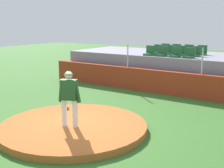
{
  "coord_description": "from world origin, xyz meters",
  "views": [
    {
      "loc": [
        5.93,
        -6.48,
        3.29
      ],
      "look_at": [
        0.0,
        2.13,
        1.1
      ],
      "focal_mm": 47.07,
      "sensor_mm": 36.0,
      "label": 1
    }
  ],
  "objects": [
    {
      "name": "fence_post_right",
      "position": [
        2.01,
        6.08,
        1.67
      ],
      "size": [
        0.06,
        0.06,
        1.16
      ],
      "primitive_type": "cylinder",
      "color": "silver",
      "rests_on": "brick_barrier"
    },
    {
      "name": "stadium_chair_8",
      "position": [
        -1.03,
        8.9,
        1.79
      ],
      "size": [
        0.48,
        0.44,
        0.5
      ],
      "rotation": [
        0.0,
        0.0,
        3.14
      ],
      "color": "#275D36",
      "rests_on": "bleacher_platform"
    },
    {
      "name": "stadium_chair_6",
      "position": [
        0.34,
        7.98,
        1.79
      ],
      "size": [
        0.48,
        0.44,
        0.5
      ],
      "rotation": [
        0.0,
        0.0,
        3.14
      ],
      "color": "#275D36",
      "rests_on": "bleacher_platform"
    },
    {
      "name": "stadium_chair_11",
      "position": [
        1.08,
        8.87,
        1.79
      ],
      "size": [
        0.48,
        0.44,
        0.5
      ],
      "rotation": [
        0.0,
        0.0,
        3.14
      ],
      "color": "#275D36",
      "rests_on": "bleacher_platform"
    },
    {
      "name": "stadium_chair_9",
      "position": [
        -0.37,
        8.9,
        1.79
      ],
      "size": [
        0.48,
        0.44,
        0.5
      ],
      "rotation": [
        0.0,
        0.0,
        3.14
      ],
      "color": "#275D36",
      "rests_on": "bleacher_platform"
    },
    {
      "name": "stadium_chair_0",
      "position": [
        -1.05,
        7.09,
        1.79
      ],
      "size": [
        0.48,
        0.44,
        0.5
      ],
      "rotation": [
        0.0,
        0.0,
        3.14
      ],
      "color": "#275D36",
      "rests_on": "bleacher_platform"
    },
    {
      "name": "fence_post_left",
      "position": [
        -1.76,
        6.08,
        1.67
      ],
      "size": [
        0.06,
        0.06,
        1.16
      ],
      "primitive_type": "cylinder",
      "color": "silver",
      "rests_on": "brick_barrier"
    },
    {
      "name": "baseball",
      "position": [
        -0.18,
        0.19,
        0.24
      ],
      "size": [
        0.07,
        0.07,
        0.07
      ],
      "primitive_type": "sphere",
      "color": "white",
      "rests_on": "pitchers_mound"
    },
    {
      "name": "pitcher",
      "position": [
        0.09,
        -0.24,
        1.21
      ],
      "size": [
        0.7,
        0.41,
        1.73
      ],
      "rotation": [
        0.0,
        0.0,
        0.38
      ],
      "color": "silver",
      "rests_on": "pitchers_mound"
    },
    {
      "name": "ground_plane",
      "position": [
        0.0,
        0.0,
        0.0
      ],
      "size": [
        60.0,
        60.0,
        0.0
      ],
      "primitive_type": "plane",
      "color": "#366927"
    },
    {
      "name": "fielding_glove",
      "position": [
        -1.29,
        1.0,
        0.26
      ],
      "size": [
        0.36,
        0.33,
        0.11
      ],
      "primitive_type": "ellipsoid",
      "rotation": [
        0.0,
        0.0,
        3.69
      ],
      "color": "brown",
      "rests_on": "pitchers_mound"
    },
    {
      "name": "brick_barrier",
      "position": [
        0.0,
        6.08,
        0.54
      ],
      "size": [
        12.84,
        0.4,
        1.09
      ],
      "primitive_type": "cube",
      "color": "#A0341B",
      "rests_on": "ground_plane"
    },
    {
      "name": "stadium_chair_7",
      "position": [
        1.04,
        7.99,
        1.79
      ],
      "size": [
        0.48,
        0.44,
        0.5
      ],
      "rotation": [
        0.0,
        0.0,
        3.14
      ],
      "color": "#275D36",
      "rests_on": "bleacher_platform"
    },
    {
      "name": "stadium_chair_5",
      "position": [
        -0.32,
        8.0,
        1.79
      ],
      "size": [
        0.48,
        0.44,
        0.5
      ],
      "rotation": [
        0.0,
        0.0,
        3.14
      ],
      "color": "#275D36",
      "rests_on": "bleacher_platform"
    },
    {
      "name": "pitchers_mound",
      "position": [
        0.0,
        0.0,
        0.1
      ],
      "size": [
        4.59,
        4.59,
        0.2
      ],
      "primitive_type": "cylinder",
      "color": "#AE5E29",
      "rests_on": "ground_plane"
    },
    {
      "name": "bleacher_platform",
      "position": [
        0.0,
        8.69,
        0.82
      ],
      "size": [
        12.21,
        4.23,
        1.64
      ],
      "primitive_type": "cube",
      "color": "gray",
      "rests_on": "ground_plane"
    },
    {
      "name": "stadium_chair_3",
      "position": [
        1.04,
        7.12,
        1.79
      ],
      "size": [
        0.48,
        0.44,
        0.5
      ],
      "rotation": [
        0.0,
        0.0,
        3.14
      ],
      "color": "#275D36",
      "rests_on": "bleacher_platform"
    },
    {
      "name": "stadium_chair_4",
      "position": [
        -1.06,
        8.03,
        1.79
      ],
      "size": [
        0.48,
        0.44,
        0.5
      ],
      "rotation": [
        0.0,
        0.0,
        3.14
      ],
      "color": "#275D36",
      "rests_on": "bleacher_platform"
    },
    {
      "name": "stadium_chair_1",
      "position": [
        -0.38,
        7.13,
        1.79
      ],
      "size": [
        0.48,
        0.44,
        0.5
      ],
      "rotation": [
        0.0,
        0.0,
        3.14
      ],
      "color": "#275D36",
      "rests_on": "bleacher_platform"
    },
    {
      "name": "stadium_chair_10",
      "position": [
        0.33,
        8.91,
        1.79
      ],
      "size": [
        0.48,
        0.44,
        0.5
      ],
      "rotation": [
        0.0,
        0.0,
        3.14
      ],
      "color": "#275D36",
      "rests_on": "bleacher_platform"
    },
    {
      "name": "stadium_chair_2",
      "position": [
        0.35,
        7.12,
        1.79
      ],
      "size": [
        0.48,
        0.44,
        0.5
      ],
      "rotation": [
        0.0,
        0.0,
        3.14
      ],
      "color": "#275D36",
      "rests_on": "bleacher_platform"
    }
  ]
}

